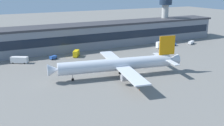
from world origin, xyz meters
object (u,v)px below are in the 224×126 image
at_px(airliner, 118,64).
at_px(control_tower, 165,12).
at_px(belt_loader, 191,42).
at_px(fuel_truck, 20,60).
at_px(traffic_cone_0, 139,89).
at_px(stair_truck, 76,53).
at_px(pushback_tractor, 172,44).
at_px(catering_truck, 161,45).
at_px(baggage_tug, 53,57).

relative_size(airliner, control_tower, 1.90).
bearing_deg(belt_loader, fuel_truck, 177.88).
bearing_deg(control_tower, traffic_cone_0, -132.26).
bearing_deg(fuel_truck, stair_truck, -1.72).
bearing_deg(airliner, pushback_tractor, 31.95).
xyz_separation_m(pushback_tractor, fuel_truck, (-94.73, 2.62, 0.83)).
height_order(catering_truck, stair_truck, catering_truck).
height_order(baggage_tug, belt_loader, belt_loader).
bearing_deg(catering_truck, traffic_cone_0, -133.36).
distance_m(control_tower, traffic_cone_0, 108.20).
height_order(stair_truck, pushback_tractor, stair_truck).
bearing_deg(baggage_tug, belt_loader, -2.35).
relative_size(baggage_tug, stair_truck, 0.65).
relative_size(control_tower, stair_truck, 4.80).
distance_m(belt_loader, fuel_truck, 109.62).
distance_m(airliner, fuel_truck, 53.17).
bearing_deg(traffic_cone_0, airliner, 89.05).
relative_size(catering_truck, baggage_tug, 1.78).
height_order(control_tower, stair_truck, control_tower).
height_order(stair_truck, fuel_truck, stair_truck).
height_order(airliner, stair_truck, airliner).
bearing_deg(pushback_tractor, catering_truck, -168.57).
relative_size(airliner, catering_truck, 7.92).
relative_size(baggage_tug, traffic_cone_0, 7.01).
relative_size(control_tower, traffic_cone_0, 52.06).
relative_size(catering_truck, fuel_truck, 0.85).
bearing_deg(baggage_tug, traffic_cone_0, -72.63).
bearing_deg(control_tower, baggage_tug, -166.30).
bearing_deg(traffic_cone_0, baggage_tug, 107.37).
relative_size(control_tower, belt_loader, 4.61).
bearing_deg(airliner, baggage_tug, 114.59).
distance_m(catering_truck, pushback_tractor, 10.67).
bearing_deg(belt_loader, baggage_tug, 177.65).
bearing_deg(traffic_cone_0, control_tower, 47.74).
xyz_separation_m(stair_truck, pushback_tractor, (65.20, -1.74, -0.93)).
distance_m(control_tower, baggage_tug, 93.86).
height_order(baggage_tug, stair_truck, stair_truck).
xyz_separation_m(airliner, stair_truck, (-5.45, 39.00, -3.39)).
distance_m(stair_truck, fuel_truck, 29.55).
relative_size(pushback_tractor, traffic_cone_0, 9.27).
bearing_deg(airliner, traffic_cone_0, -90.95).
height_order(baggage_tug, pushback_tractor, baggage_tug).
bearing_deg(belt_loader, traffic_cone_0, -144.57).
bearing_deg(control_tower, fuel_truck, -168.54).
xyz_separation_m(catering_truck, traffic_cone_0, (-49.65, -52.57, -2.00)).
distance_m(belt_loader, traffic_cone_0, 91.86).
bearing_deg(baggage_tug, pushback_tractor, -1.74).
relative_size(airliner, pushback_tractor, 10.67).
height_order(airliner, fuel_truck, airliner).
relative_size(control_tower, baggage_tug, 7.43).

